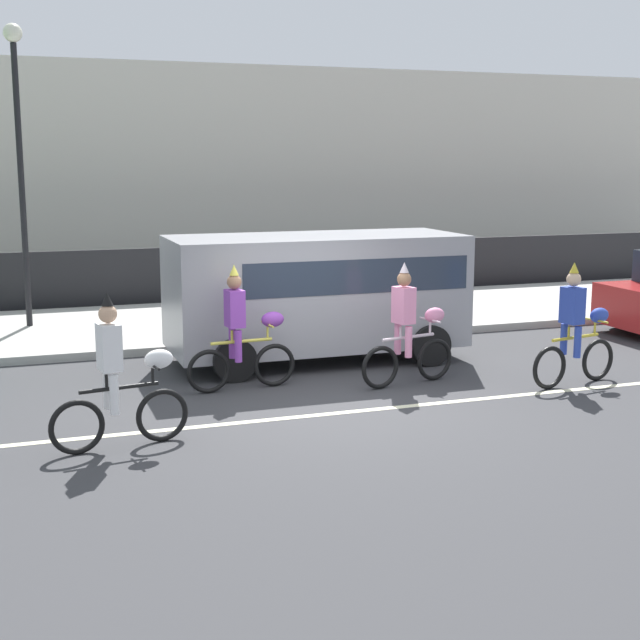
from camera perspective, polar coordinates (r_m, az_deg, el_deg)
The scene contains 12 objects.
ground_plane at distance 12.83m, azimuth 0.73°, elevation -5.36°, with size 80.00×80.00×0.00m, color #38383A.
road_centre_line at distance 12.38m, azimuth 1.53°, elevation -5.93°, with size 36.00×0.14×0.01m, color beige.
sidewalk_curb at distance 18.91m, azimuth -6.01°, elevation -0.11°, with size 60.00×5.00×0.15m, color #ADAAA3.
fence_line at distance 21.61m, azimuth -7.81°, elevation 2.83°, with size 40.00×0.08×1.40m, color black.
building_backdrop at distance 30.65m, azimuth -4.42°, elevation 9.51°, with size 28.00×8.00×6.16m, color beige.
parade_cyclist_zebra at distance 10.97m, azimuth -12.68°, elevation -3.79°, with size 1.71×0.53×1.92m.
parade_cyclist_purple at distance 13.46m, azimuth -4.99°, elevation -0.99°, with size 1.72×0.50×1.92m.
parade_cyclist_pink at distance 13.79m, azimuth 5.73°, elevation -0.72°, with size 1.70×0.55×1.92m.
parade_cyclist_cobalt at distance 14.26m, azimuth 16.09°, elevation -0.71°, with size 1.70×0.55×1.92m.
parked_van_grey at distance 15.32m, azimuth -0.00°, elevation 2.08°, with size 5.00×2.22×2.18m.
street_lamp_post at distance 18.61m, azimuth -18.74°, elevation 11.35°, with size 0.36×0.36×5.86m.
pedestrian_onlooker at distance 17.34m, azimuth -0.31°, elevation 2.15°, with size 0.32×0.20×1.62m.
Camera 1 is at (-4.23, -11.62, 3.45)m, focal length 50.00 mm.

